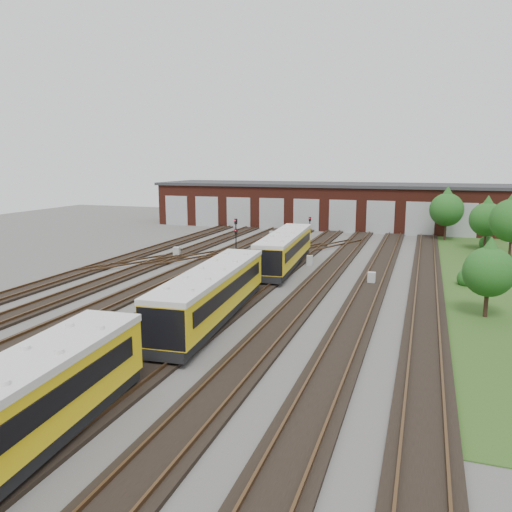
% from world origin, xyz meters
% --- Properties ---
extents(ground, '(120.00, 120.00, 0.00)m').
position_xyz_m(ground, '(0.00, 0.00, 0.00)').
color(ground, '#4C4A46').
rests_on(ground, ground).
extents(track_network, '(30.40, 70.00, 0.33)m').
position_xyz_m(track_network, '(-0.17, 0.59, 0.11)').
color(track_network, black).
rests_on(track_network, ground).
extents(maintenance_shed, '(51.00, 12.50, 6.35)m').
position_xyz_m(maintenance_shed, '(-0.01, 39.97, 3.20)').
color(maintenance_shed, '#501D14').
rests_on(maintenance_shed, ground).
extents(grass_verge, '(8.00, 55.00, 0.05)m').
position_xyz_m(grass_verge, '(19.00, 10.00, 0.03)').
color(grass_verge, '#264717').
rests_on(grass_verge, ground).
extents(metro_train, '(3.56, 46.19, 2.90)m').
position_xyz_m(metro_train, '(2.00, -7.22, 1.82)').
color(metro_train, black).
rests_on(metro_train, ground).
extents(signal_mast_0, '(0.33, 0.32, 3.71)m').
position_xyz_m(signal_mast_0, '(-4.70, 14.02, 2.37)').
color(signal_mast_0, black).
rests_on(signal_mast_0, ground).
extents(signal_mast_1, '(0.26, 0.24, 2.77)m').
position_xyz_m(signal_mast_1, '(-4.38, 13.20, 1.79)').
color(signal_mast_1, black).
rests_on(signal_mast_1, ground).
extents(signal_mast_2, '(0.25, 0.24, 3.28)m').
position_xyz_m(signal_mast_2, '(1.24, 21.94, 2.08)').
color(signal_mast_2, black).
rests_on(signal_mast_2, ground).
extents(signal_mast_3, '(0.28, 0.26, 3.17)m').
position_xyz_m(signal_mast_3, '(2.28, 3.45, 2.03)').
color(signal_mast_3, black).
rests_on(signal_mast_3, ground).
extents(relay_cabinet_0, '(0.70, 0.61, 1.05)m').
position_xyz_m(relay_cabinet_0, '(-9.74, 10.57, 0.52)').
color(relay_cabinet_0, '#AAACB0').
rests_on(relay_cabinet_0, ground).
extents(relay_cabinet_1, '(0.65, 0.60, 0.86)m').
position_xyz_m(relay_cabinet_1, '(-4.57, 26.20, 0.43)').
color(relay_cabinet_1, '#AAACB0').
rests_on(relay_cabinet_1, ground).
extents(relay_cabinet_2, '(0.68, 0.62, 0.91)m').
position_xyz_m(relay_cabinet_2, '(0.74, 13.97, 0.45)').
color(relay_cabinet_2, '#AAACB0').
rests_on(relay_cabinet_2, ground).
extents(relay_cabinet_3, '(0.59, 0.51, 0.91)m').
position_xyz_m(relay_cabinet_3, '(3.73, 11.09, 0.45)').
color(relay_cabinet_3, '#AAACB0').
rests_on(relay_cabinet_3, ground).
extents(relay_cabinet_4, '(0.59, 0.49, 0.98)m').
position_xyz_m(relay_cabinet_4, '(9.93, 5.39, 0.49)').
color(relay_cabinet_4, '#AAACB0').
rests_on(relay_cabinet_4, ground).
extents(tree_0, '(3.98, 3.98, 6.60)m').
position_xyz_m(tree_0, '(16.00, 30.85, 4.24)').
color(tree_0, '#311E16').
rests_on(tree_0, ground).
extents(tree_1, '(3.60, 3.60, 5.97)m').
position_xyz_m(tree_1, '(19.83, 24.52, 3.84)').
color(tree_1, '#311E16').
rests_on(tree_1, ground).
extents(tree_3, '(3.04, 3.04, 5.04)m').
position_xyz_m(tree_3, '(17.45, -0.91, 3.24)').
color(tree_3, '#311E16').
rests_on(tree_3, ground).
extents(bush_0, '(1.60, 1.60, 1.60)m').
position_xyz_m(bush_0, '(17.00, 7.42, 0.80)').
color(bush_0, '#194012').
rests_on(bush_0, ground).
extents(bush_1, '(1.29, 1.29, 1.29)m').
position_xyz_m(bush_1, '(19.64, 16.25, 0.64)').
color(bush_1, '#194012').
rests_on(bush_1, ground).
extents(bush_2, '(1.65, 1.65, 1.65)m').
position_xyz_m(bush_2, '(20.25, 26.47, 0.82)').
color(bush_2, '#194012').
rests_on(bush_2, ground).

